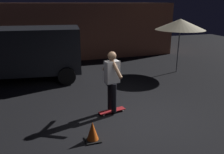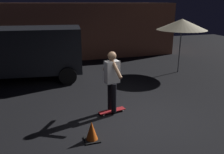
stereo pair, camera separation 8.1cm
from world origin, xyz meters
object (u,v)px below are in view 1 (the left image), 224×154
patio_umbrella (180,24)px  skater (112,77)px  traffic_cone (93,132)px  parked_van (20,51)px  skateboard_ridden (112,111)px

patio_umbrella → skater: 5.09m
patio_umbrella → skater: patio_umbrella is taller
traffic_cone → patio_umbrella: bearing=40.9°
parked_van → traffic_cone: 5.49m
traffic_cone → parked_van: bearing=107.9°
patio_umbrella → skater: bearing=-143.1°
parked_van → skater: size_ratio=2.87×
skateboard_ridden → traffic_cone: bearing=-125.3°
parked_van → skater: bearing=-57.8°
patio_umbrella → skateboard_ridden: patio_umbrella is taller
skater → traffic_cone: 1.66m
parked_van → skater: parked_van is taller
patio_umbrella → traffic_cone: size_ratio=5.00×
patio_umbrella → skateboard_ridden: (-3.98, -2.99, -2.02)m
parked_van → skateboard_ridden: parked_van is taller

